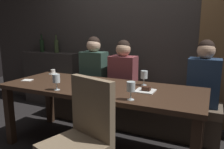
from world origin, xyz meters
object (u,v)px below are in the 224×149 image
diner_bearded (123,69)px  wine_bottle_dark_red (42,45)px  wine_bottle_pale_label (56,46)px  espresso_cup (53,72)px  diner_far_end (204,75)px  wine_glass_end_right (131,87)px  dining_table (100,94)px  wine_glass_end_left (144,75)px  wine_glass_far_left (56,79)px  diner_redhead (94,66)px  dessert_plate (146,90)px  chair_near_side (82,133)px  banquette_bench (124,110)px

diner_bearded → wine_bottle_dark_red: 1.79m
wine_bottle_pale_label → espresso_cup: size_ratio=2.72×
diner_far_end → wine_bottle_pale_label: wine_bottle_pale_label is taller
wine_bottle_dark_red → wine_glass_end_right: size_ratio=1.99×
dining_table → wine_glass_end_left: (0.42, 0.24, 0.20)m
wine_bottle_pale_label → wine_glass_far_left: (1.10, -1.38, -0.21)m
diner_bearded → wine_bottle_pale_label: 1.48m
diner_far_end → wine_bottle_pale_label: 2.48m
wine_bottle_pale_label → diner_bearded: bearing=-14.0°
dining_table → diner_bearded: size_ratio=2.88×
wine_bottle_dark_red → wine_glass_end_right: (2.22, -1.36, -0.21)m
diner_redhead → dessert_plate: size_ratio=4.23×
chair_near_side → wine_glass_far_left: (-0.56, 0.40, 0.30)m
wine_bottle_dark_red → wine_glass_far_left: 1.99m
banquette_bench → espresso_cup: 1.13m
diner_far_end → wine_bottle_pale_label: size_ratio=2.41×
wine_glass_end_right → diner_redhead: bearing=133.1°
diner_bearded → wine_glass_end_left: diner_bearded is taller
banquette_bench → diner_redhead: bearing=-179.7°
espresso_cup → dessert_plate: size_ratio=0.63×
banquette_bench → diner_bearded: 0.58m
wine_glass_end_left → espresso_cup: size_ratio=1.37×
wine_glass_end_right → espresso_cup: wine_glass_end_right is taller
dining_table → diner_far_end: bearing=34.4°
diner_far_end → wine_bottle_dark_red: wine_bottle_dark_red is taller
banquette_bench → dessert_plate: bearing=-53.6°
dining_table → wine_glass_end_left: size_ratio=13.41×
diner_far_end → dessert_plate: diner_far_end is taller
wine_glass_end_left → diner_bearded: bearing=133.5°
dining_table → wine_glass_end_left: wine_glass_end_left is taller
diner_bearded → wine_glass_end_left: bearing=-46.5°
banquette_bench → wine_bottle_pale_label: bearing=166.1°
diner_redhead → wine_bottle_pale_label: bearing=159.6°
wine_glass_far_left → espresso_cup: 0.87m
wine_bottle_dark_red → diner_bearded: bearing=-11.4°
dining_table → wine_glass_far_left: 0.51m
diner_redhead → espresso_cup: diner_redhead is taller
espresso_cup → diner_redhead: bearing=40.9°
banquette_bench → diner_far_end: (1.02, -0.00, 0.59)m
banquette_bench → diner_far_end: diner_far_end is taller
chair_near_side → wine_bottle_pale_label: 2.48m
diner_bearded → wine_bottle_dark_red: (-1.74, 0.35, 0.26)m
diner_bearded → wine_glass_end_right: diner_bearded is taller
wine_glass_far_left → espresso_cup: wine_glass_far_left is taller
banquette_bench → dining_table: bearing=-90.0°
dining_table → diner_redhead: diner_redhead is taller
wine_bottle_pale_label → dessert_plate: wine_bottle_pale_label is taller
diner_bearded → wine_bottle_pale_label: (-1.41, 0.35, 0.26)m
wine_bottle_dark_red → dining_table: bearing=-30.9°
diner_bearded → dessert_plate: size_ratio=4.02×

